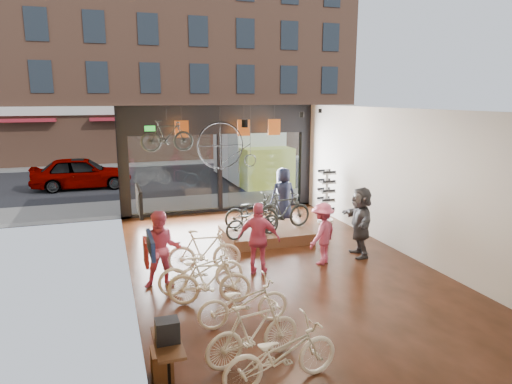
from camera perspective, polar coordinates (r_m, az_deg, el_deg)
name	(u,v)px	position (r m, az deg, el deg)	size (l,w,h in m)	color
ground_plane	(280,268)	(11.29, 3.02, -9.51)	(7.00, 12.00, 0.04)	black
ceiling	(282,109)	(10.52, 3.24, 10.37)	(7.00, 12.00, 0.04)	black
wall_left	(126,202)	(10.03, -15.94, -1.22)	(0.04, 12.00, 3.80)	olive
wall_right	(407,183)	(12.45, 18.38, 1.11)	(0.04, 12.00, 3.80)	beige
wall_back	(476,294)	(5.82, 25.85, -11.41)	(7.00, 0.04, 3.80)	beige
storefront	(219,159)	(16.40, -4.60, 4.12)	(7.00, 0.26, 3.80)	black
exit_sign	(150,128)	(15.76, -13.13, 7.75)	(0.35, 0.06, 0.18)	#198C26
street_road	(181,173)	(25.41, -9.42, 2.37)	(30.00, 18.00, 0.02)	black
sidewalk_near	(213,202)	(17.88, -5.43, -1.26)	(30.00, 2.40, 0.12)	slate
sidewalk_far	(170,162)	(29.32, -10.68, 3.71)	(30.00, 2.00, 0.12)	slate
opposite_building	(161,51)	(31.66, -11.83, 16.85)	(26.00, 5.00, 14.00)	brown
street_car	(82,173)	(22.06, -20.98, 2.28)	(1.73, 4.29, 1.46)	gray
box_truck	(253,155)	(22.02, -0.38, 4.70)	(2.30, 6.91, 2.72)	silver
floor_bike_0	(281,354)	(6.93, 3.13, -19.53)	(0.63, 1.81, 0.95)	#EEE3C7
floor_bike_1	(253,332)	(7.41, -0.33, -17.14)	(0.46, 1.64, 0.99)	#EEE3C7
floor_bike_2	(243,302)	(8.48, -1.61, -13.58)	(0.59, 1.70, 0.89)	#EEE3C7
floor_bike_3	(209,280)	(9.28, -5.87, -10.95)	(0.47, 1.67, 1.00)	#EEE3C7
floor_bike_4	(201,270)	(9.87, -6.86, -9.66)	(0.64, 1.85, 0.97)	#EEE3C7
floor_bike_5	(204,251)	(10.90, -6.48, -7.33)	(0.49, 1.74, 1.04)	#EEE3C7
display_platform	(265,234)	(13.37, 1.18, -5.30)	(2.40, 1.80, 0.30)	#51301B
display_bike_left	(253,221)	(12.50, -0.41, -3.69)	(0.59, 1.68, 0.88)	black
display_bike_mid	(284,211)	(13.24, 3.51, -2.41)	(0.50, 1.79, 1.07)	black
display_bike_right	(252,210)	(13.55, -0.51, -2.32)	(0.63, 1.81, 0.95)	black
customer_1	(162,250)	(10.10, -11.65, -7.07)	(0.83, 0.65, 1.71)	#CC4C72
customer_2	(259,239)	(10.63, 0.36, -5.86)	(1.00, 0.42, 1.71)	#CC4C72
customer_3	(322,234)	(11.41, 8.29, -5.16)	(1.00, 0.58, 1.55)	#CC4C72
customer_4	(283,195)	(15.16, 3.42, -0.32)	(0.88, 0.57, 1.81)	#161C33
customer_5	(360,222)	(12.11, 12.91, -3.65)	(1.70, 0.54, 1.83)	#3F3F44
sunglasses_rack	(326,196)	(15.19, 8.74, -0.50)	(0.52, 0.43, 1.76)	white
wall_merch	(151,294)	(6.89, -13.01, -12.32)	(0.40, 2.40, 2.60)	navy
penny_farthing	(230,147)	(14.83, -3.27, 5.66)	(1.91, 0.06, 1.53)	black
hung_bike	(167,136)	(14.15, -11.05, 6.90)	(0.45, 1.58, 0.95)	black
jersey_left	(182,129)	(15.21, -9.27, 7.76)	(0.45, 0.03, 0.55)	#CC5919
jersey_mid	(244,128)	(15.69, -1.52, 8.03)	(0.45, 0.03, 0.55)	#CC5919
jersey_right	(274,127)	(16.05, 2.29, 8.11)	(0.45, 0.03, 0.55)	#CC5919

